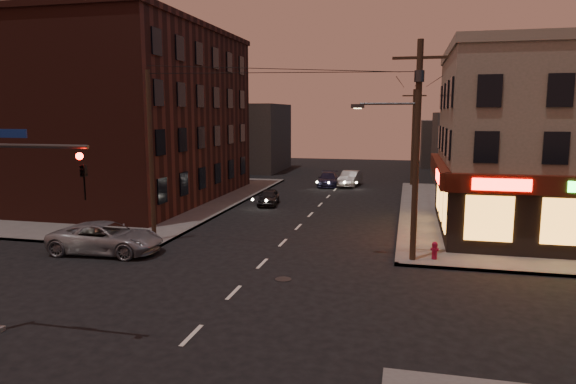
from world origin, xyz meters
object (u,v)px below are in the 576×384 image
(suv_cross, at_px, (106,238))
(sedan_mid, at_px, (350,178))
(sedan_far, at_px, (328,179))
(fire_hydrant, at_px, (435,250))
(sedan_near, at_px, (268,197))

(suv_cross, distance_m, sedan_mid, 28.25)
(sedan_mid, xyz_separation_m, sedan_far, (-2.04, -0.58, -0.07))
(sedan_mid, xyz_separation_m, fire_hydrant, (6.74, -24.61, -0.12))
(sedan_near, distance_m, fire_hydrant, 17.34)
(sedan_far, bearing_deg, sedan_near, -108.20)
(fire_hydrant, bearing_deg, suv_cross, -172.41)
(sedan_near, height_order, sedan_far, sedan_far)
(sedan_near, bearing_deg, suv_cross, -113.55)
(fire_hydrant, bearing_deg, sedan_mid, 105.31)
(suv_cross, xyz_separation_m, fire_hydrant, (15.88, 2.12, -0.17))
(sedan_mid, bearing_deg, suv_cross, -101.82)
(suv_cross, xyz_separation_m, sedan_mid, (9.15, 26.73, -0.04))
(sedan_mid, relative_size, fire_hydrant, 5.28)
(sedan_near, height_order, sedan_mid, sedan_mid)
(sedan_mid, bearing_deg, sedan_far, -157.08)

